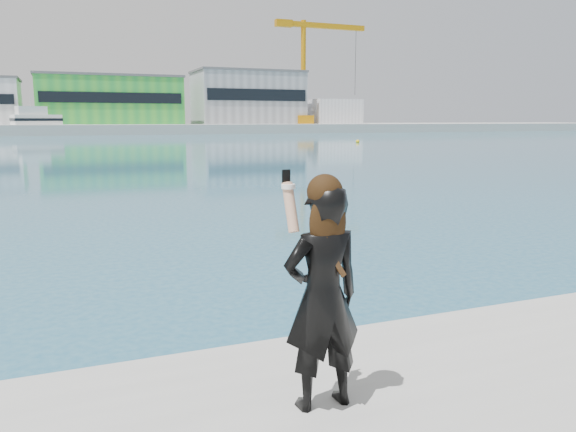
% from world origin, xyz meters
% --- Properties ---
extents(far_quay, '(320.00, 40.00, 2.00)m').
position_xyz_m(far_quay, '(0.00, 130.00, 1.00)').
color(far_quay, '#9E9E99').
rests_on(far_quay, ground).
extents(warehouse_green, '(30.60, 16.36, 10.50)m').
position_xyz_m(warehouse_green, '(8.00, 127.98, 7.26)').
color(warehouse_green, green).
rests_on(warehouse_green, far_quay).
extents(warehouse_grey_right, '(25.50, 15.35, 12.50)m').
position_xyz_m(warehouse_grey_right, '(40.00, 127.98, 8.26)').
color(warehouse_grey_right, gray).
rests_on(warehouse_grey_right, far_quay).
extents(ancillary_shed, '(12.00, 10.00, 6.00)m').
position_xyz_m(ancillary_shed, '(62.00, 126.00, 5.00)').
color(ancillary_shed, silver).
rests_on(ancillary_shed, far_quay).
extents(dock_crane, '(23.00, 4.00, 24.00)m').
position_xyz_m(dock_crane, '(53.20, 122.00, 15.07)').
color(dock_crane, orange).
rests_on(dock_crane, far_quay).
extents(flagpole_right, '(1.28, 0.16, 8.00)m').
position_xyz_m(flagpole_right, '(22.09, 121.00, 6.54)').
color(flagpole_right, silver).
rests_on(flagpole_right, far_quay).
extents(motor_yacht, '(15.97, 8.73, 7.19)m').
position_xyz_m(motor_yacht, '(-6.24, 114.61, 2.02)').
color(motor_yacht, white).
rests_on(motor_yacht, ground).
extents(buoy_near, '(0.50, 0.50, 0.50)m').
position_xyz_m(buoy_near, '(33.79, 61.63, 0.00)').
color(buoy_near, yellow).
rests_on(buoy_near, ground).
extents(woman, '(0.65, 0.44, 1.83)m').
position_xyz_m(woman, '(-0.67, -0.40, 1.73)').
color(woman, black).
rests_on(woman, near_quay).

